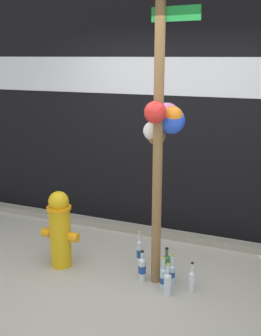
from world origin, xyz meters
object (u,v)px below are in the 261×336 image
(bottle_0, at_px, (142,268))
(bottle_2, at_px, (166,266))
(fire_hydrant, at_px, (60,229))
(bottle_3, at_px, (163,277))
(bottle_5, at_px, (139,252))
(bottle_1, at_px, (192,280))
(bottle_4, at_px, (172,273))
(memorial_post, at_px, (162,106))
(bottle_6, at_px, (167,283))

(bottle_0, height_order, bottle_2, bottle_2)
(fire_hydrant, xyz_separation_m, bottle_3, (1.15, -0.03, -0.30))
(fire_hydrant, height_order, bottle_5, fire_hydrant)
(fire_hydrant, height_order, bottle_1, fire_hydrant)
(fire_hydrant, xyz_separation_m, bottle_4, (1.21, 0.06, -0.30))
(bottle_1, height_order, bottle_5, bottle_5)
(bottle_1, relative_size, bottle_4, 0.92)
(bottle_1, distance_m, bottle_2, 0.31)
(bottle_3, bearing_deg, bottle_4, 57.58)
(memorial_post, xyz_separation_m, bottle_0, (-0.15, -0.08, -1.61))
(bottle_0, xyz_separation_m, bottle_1, (0.50, -0.00, -0.02))
(fire_hydrant, bearing_deg, bottle_5, 22.47)
(fire_hydrant, height_order, bottle_6, fire_hydrant)
(fire_hydrant, xyz_separation_m, bottle_1, (1.41, 0.03, -0.31))
(memorial_post, height_order, bottle_3, memorial_post)
(fire_hydrant, distance_m, bottle_4, 1.25)
(bottle_4, relative_size, bottle_5, 0.85)
(bottle_4, height_order, bottle_6, bottle_4)
(fire_hydrant, relative_size, bottle_1, 2.79)
(bottle_2, relative_size, bottle_3, 1.03)
(bottle_4, xyz_separation_m, bottle_5, (-0.44, 0.26, 0.02))
(bottle_0, height_order, bottle_5, bottle_5)
(memorial_post, relative_size, bottle_5, 7.79)
(fire_hydrant, bearing_deg, memorial_post, 6.20)
(bottle_4, bearing_deg, bottle_0, -174.41)
(bottle_2, bearing_deg, bottle_1, -23.06)
(bottle_0, xyz_separation_m, bottle_4, (0.30, 0.03, -0.01))
(bottle_2, bearing_deg, bottle_3, -82.77)
(fire_hydrant, bearing_deg, bottle_0, 1.95)
(memorial_post, xyz_separation_m, bottle_4, (0.15, -0.05, -1.62))
(memorial_post, distance_m, bottle_4, 1.63)
(bottle_1, bearing_deg, bottle_2, 156.94)
(fire_hydrant, height_order, bottle_0, fire_hydrant)
(bottle_5, bearing_deg, bottle_1, -24.51)
(bottle_4, bearing_deg, bottle_1, -8.84)
(bottle_4, bearing_deg, bottle_2, 132.75)
(fire_hydrant, relative_size, bottle_6, 2.57)
(fire_hydrant, height_order, bottle_3, fire_hydrant)
(fire_hydrant, height_order, bottle_4, fire_hydrant)
(bottle_3, bearing_deg, bottle_5, 136.67)
(bottle_0, xyz_separation_m, bottle_3, (0.24, -0.07, -0.01))
(bottle_4, bearing_deg, bottle_5, 149.21)
(bottle_0, bearing_deg, fire_hydrant, -178.05)
(bottle_1, relative_size, bottle_6, 0.92)
(memorial_post, relative_size, fire_hydrant, 3.59)
(bottle_5, distance_m, bottle_6, 0.63)
(bottle_2, height_order, bottle_3, bottle_2)
(bottle_0, distance_m, bottle_2, 0.25)
(bottle_3, relative_size, bottle_4, 1.01)
(memorial_post, xyz_separation_m, bottle_6, (0.16, -0.24, -1.62))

